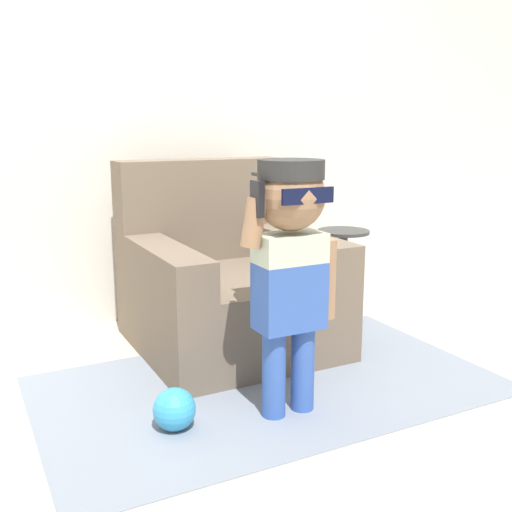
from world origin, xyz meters
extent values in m
plane|color=#BCB29E|center=(0.00, 0.00, 0.00)|extent=(10.00, 10.00, 0.00)
cube|color=silver|center=(0.00, 0.66, 1.30)|extent=(10.00, 0.05, 2.60)
cube|color=#6B5B4C|center=(0.18, -0.04, 0.20)|extent=(0.93, 0.98, 0.40)
cube|color=#6B5B4C|center=(0.18, 0.35, 0.67)|extent=(0.93, 0.21, 0.55)
cube|color=#6B5B4C|center=(-0.19, -0.15, 0.49)|extent=(0.19, 0.78, 0.18)
cube|color=#6B5B4C|center=(0.55, -0.15, 0.49)|extent=(0.19, 0.78, 0.18)
cylinder|color=#3356AD|center=(0.00, -0.82, 0.18)|extent=(0.09, 0.09, 0.36)
cylinder|color=#3356AD|center=(0.13, -0.82, 0.18)|extent=(0.09, 0.09, 0.36)
cube|color=#3356AD|center=(0.07, -0.82, 0.49)|extent=(0.26, 0.15, 0.26)
cube|color=#B7C6B2|center=(0.07, -0.82, 0.68)|extent=(0.26, 0.15, 0.11)
sphere|color=#997051|center=(0.07, -0.82, 0.87)|extent=(0.26, 0.26, 0.26)
cylinder|color=#2D2D2D|center=(0.07, -0.82, 0.97)|extent=(0.25, 0.25, 0.07)
cube|color=#2D2D2D|center=(0.07, -0.70, 0.94)|extent=(0.15, 0.12, 0.01)
cube|color=#0F1433|center=(0.07, -0.94, 0.89)|extent=(0.21, 0.01, 0.06)
cylinder|color=#997051|center=(0.24, -0.82, 0.53)|extent=(0.08, 0.08, 0.32)
cylinder|color=#997051|center=(-0.09, -0.82, 0.78)|extent=(0.10, 0.08, 0.19)
cube|color=black|center=(-0.08, -0.84, 0.87)|extent=(0.02, 0.07, 0.13)
cylinder|color=#333333|center=(0.90, 0.01, 0.01)|extent=(0.19, 0.19, 0.02)
cylinder|color=#333333|center=(0.90, 0.01, 0.27)|extent=(0.05, 0.05, 0.53)
cylinder|color=#333333|center=(0.90, 0.01, 0.54)|extent=(0.29, 0.29, 0.02)
cube|color=gray|center=(0.12, -0.55, 0.00)|extent=(1.98, 1.18, 0.01)
sphere|color=#3399D1|center=(-0.38, -0.74, 0.08)|extent=(0.16, 0.16, 0.16)
camera|label=1|loc=(-1.06, -2.73, 1.13)|focal=42.00mm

